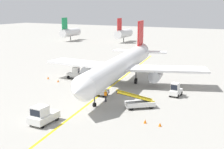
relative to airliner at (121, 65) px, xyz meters
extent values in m
plane|color=#9E9B93|center=(1.63, -13.89, -3.42)|extent=(300.00, 300.00, 0.00)
cube|color=yellow|center=(0.08, -8.89, -3.41)|extent=(12.08, 79.17, 0.01)
cylinder|color=white|center=(0.08, -0.54, 0.03)|extent=(7.68, 30.16, 3.30)
cone|color=white|center=(2.47, -16.56, 0.03)|extent=(3.55, 2.85, 3.23)
cone|color=white|center=(-2.34, 15.68, 0.43)|extent=(3.51, 3.23, 3.14)
cube|color=white|center=(7.27, 2.05, -0.37)|extent=(13.72, 8.67, 0.36)
cylinder|color=gray|center=(5.79, 0.82, -1.37)|extent=(2.35, 3.44, 1.90)
cube|color=white|center=(-7.55, -0.16, -0.37)|extent=(13.25, 5.19, 0.36)
cylinder|color=gray|center=(-5.78, -0.91, -1.37)|extent=(2.35, 3.44, 1.90)
cube|color=red|center=(-1.98, 13.31, 4.08)|extent=(0.87, 4.00, 5.20)
cube|color=white|center=(1.04, 13.35, 0.43)|extent=(5.61, 3.58, 0.24)
cube|color=white|center=(-4.89, 12.47, 0.43)|extent=(5.22, 2.24, 0.24)
cylinder|color=#4C4C51|center=(1.77, -11.91, -1.86)|extent=(0.20, 0.20, 3.12)
cylinder|color=black|center=(1.77, -11.91, -3.14)|extent=(0.43, 0.61, 0.56)
cylinder|color=#4C4C51|center=(1.96, 1.76, -1.86)|extent=(0.20, 0.20, 3.12)
cylinder|color=black|center=(1.96, 1.76, -2.94)|extent=(0.49, 1.00, 0.96)
cylinder|color=#4C4C51|center=(-2.39, 1.12, -1.86)|extent=(0.20, 0.20, 3.12)
cylinder|color=black|center=(-2.39, 1.12, -2.94)|extent=(0.49, 1.00, 0.96)
cube|color=black|center=(2.17, -14.58, 0.38)|extent=(2.92, 1.40, 0.60)
cube|color=silver|center=(-0.46, -19.44, -2.72)|extent=(1.93, 3.62, 0.80)
cube|color=silver|center=(-0.47, -20.07, -1.77)|extent=(1.53, 1.63, 1.10)
cube|color=black|center=(-0.47, -20.84, -1.77)|extent=(1.43, 0.09, 0.77)
cylinder|color=black|center=(0.34, -20.70, -3.12)|extent=(0.22, 0.60, 0.60)
cylinder|color=black|center=(-1.28, -20.69, -3.12)|extent=(0.22, 0.60, 0.60)
cylinder|color=black|center=(0.36, -18.18, -3.12)|extent=(0.22, 0.60, 0.60)
cylinder|color=black|center=(-1.26, -18.17, -3.12)|extent=(0.22, 0.60, 0.60)
cube|color=silver|center=(-9.68, 0.08, -2.77)|extent=(2.63, 1.79, 0.70)
cube|color=silver|center=(-9.27, 0.17, -1.87)|extent=(1.28, 1.25, 1.10)
cube|color=black|center=(-8.77, 0.28, -1.87)|extent=(0.29, 0.97, 0.77)
cylinder|color=black|center=(-8.98, 0.80, -3.12)|extent=(0.63, 0.35, 0.60)
cylinder|color=black|center=(-8.74, -0.28, -3.12)|extent=(0.63, 0.35, 0.60)
cylinder|color=black|center=(-10.62, 0.44, -3.12)|extent=(0.63, 0.35, 0.60)
cylinder|color=black|center=(-10.38, -0.64, -3.12)|extent=(0.63, 0.35, 0.60)
cube|color=silver|center=(10.07, -2.25, -2.77)|extent=(1.44, 2.47, 0.70)
cube|color=silver|center=(10.05, -2.67, -1.87)|extent=(1.10, 1.14, 1.10)
cube|color=black|center=(10.02, -3.19, -1.87)|extent=(0.98, 0.14, 0.77)
cylinder|color=black|center=(10.57, -3.13, -3.12)|extent=(0.26, 0.61, 0.60)
cylinder|color=black|center=(9.47, -3.06, -3.12)|extent=(0.26, 0.61, 0.60)
cylinder|color=black|center=(10.67, -1.45, -3.12)|extent=(0.26, 0.61, 0.60)
cylinder|color=black|center=(9.57, -1.38, -3.12)|extent=(0.26, 0.61, 0.60)
cube|color=silver|center=(7.33, -9.63, -2.82)|extent=(3.92, 3.53, 0.60)
cylinder|color=black|center=(6.68, -10.96, -3.12)|extent=(0.61, 0.54, 0.60)
cylinder|color=black|center=(5.89, -9.95, -3.12)|extent=(0.61, 0.54, 0.60)
cylinder|color=black|center=(8.77, -9.32, -3.12)|extent=(0.61, 0.54, 0.60)
cylinder|color=black|center=(7.99, -8.31, -3.12)|extent=(0.61, 0.54, 0.60)
cube|color=black|center=(6.86, -10.00, -1.87)|extent=(4.49, 3.79, 1.76)
cube|color=yellow|center=(7.14, -10.36, -1.75)|extent=(4.00, 3.16, 1.84)
cube|color=yellow|center=(6.58, -9.65, -1.75)|extent=(4.00, 3.16, 1.84)
cube|color=#A5A5A8|center=(-0.19, -7.34, -2.98)|extent=(2.92, 1.73, 0.16)
cube|color=#4C4C51|center=(-2.03, -7.50, -3.00)|extent=(0.90, 0.15, 0.08)
cylinder|color=#4C4C51|center=(-2.48, -7.54, -3.00)|extent=(0.12, 0.12, 0.05)
cube|color=gray|center=(-0.13, -8.09, -2.73)|extent=(2.80, 0.29, 0.50)
cube|color=gray|center=(-0.25, -6.60, -2.73)|extent=(2.80, 0.29, 0.50)
cylinder|color=black|center=(-1.18, -8.03, -3.24)|extent=(0.37, 0.15, 0.36)
cylinder|color=black|center=(-1.29, -6.83, -3.24)|extent=(0.37, 0.15, 0.36)
cylinder|color=black|center=(0.91, -7.85, -3.24)|extent=(0.37, 0.15, 0.36)
cylinder|color=black|center=(0.81, -6.66, -3.24)|extent=(0.37, 0.15, 0.36)
cylinder|color=#26262D|center=(2.05, -9.30, -2.99)|extent=(0.24, 0.24, 0.85)
cube|color=orange|center=(2.05, -9.30, -2.29)|extent=(0.36, 0.22, 0.56)
sphere|color=tan|center=(2.05, -9.30, -1.90)|extent=(0.20, 0.20, 0.20)
sphere|color=yellow|center=(2.05, -9.30, -1.84)|extent=(0.24, 0.24, 0.24)
cone|color=orange|center=(-13.60, -2.53, -3.20)|extent=(0.36, 0.36, 0.44)
cone|color=orange|center=(-10.60, -3.50, -3.20)|extent=(0.36, 0.36, 0.44)
cone|color=orange|center=(11.64, -14.32, -3.20)|extent=(0.36, 0.36, 0.44)
cone|color=orange|center=(9.84, -14.21, -3.20)|extent=(0.36, 0.36, 0.44)
cone|color=orange|center=(1.91, -5.14, -3.20)|extent=(0.36, 0.36, 0.44)
cylinder|color=silver|center=(-45.64, 50.47, -0.32)|extent=(3.00, 10.00, 3.00)
cylinder|color=#3F3F3F|center=(-45.64, 50.47, -2.62)|extent=(0.30, 0.30, 1.60)
cube|color=#198C4C|center=(-45.64, 46.97, 3.18)|extent=(0.24, 3.20, 4.40)
cylinder|color=silver|center=(-25.57, 55.55, -0.32)|extent=(3.00, 10.00, 3.00)
cylinder|color=#3F3F3F|center=(-25.57, 55.55, -2.62)|extent=(0.30, 0.30, 1.60)
cube|color=red|center=(-25.57, 52.05, 3.18)|extent=(0.24, 3.20, 4.40)
camera|label=1|loc=(21.17, -44.48, 9.70)|focal=48.06mm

